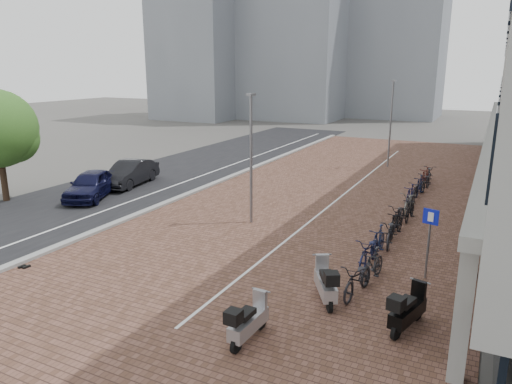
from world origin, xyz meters
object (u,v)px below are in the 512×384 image
(scooter_front, at_px, (326,282))
(scooter_back, at_px, (249,320))
(scooter_mid, at_px, (408,309))
(car_navy, at_px, (91,185))
(parking_sign, at_px, (429,233))
(car_dark, at_px, (130,173))

(scooter_front, bearing_deg, scooter_back, -139.77)
(scooter_mid, bearing_deg, car_navy, 175.81)
(scooter_front, distance_m, scooter_mid, 2.42)
(scooter_mid, height_order, parking_sign, parking_sign)
(scooter_mid, bearing_deg, scooter_front, -177.42)
(parking_sign, bearing_deg, scooter_mid, -75.48)
(scooter_front, height_order, parking_sign, parking_sign)
(car_dark, bearing_deg, scooter_mid, -37.56)
(car_dark, height_order, scooter_back, car_dark)
(scooter_back, bearing_deg, car_navy, 151.48)
(scooter_mid, bearing_deg, parking_sign, 105.20)
(car_navy, distance_m, scooter_front, 15.35)
(scooter_back, bearing_deg, car_dark, 143.07)
(scooter_front, height_order, scooter_mid, scooter_front)
(car_dark, bearing_deg, parking_sign, -27.73)
(scooter_back, height_order, parking_sign, parking_sign)
(car_dark, relative_size, scooter_front, 2.38)
(car_navy, height_order, scooter_front, car_navy)
(car_dark, distance_m, parking_sign, 17.75)
(car_navy, distance_m, parking_sign, 16.94)
(scooter_front, relative_size, parking_sign, 0.77)
(scooter_back, bearing_deg, parking_sign, 62.20)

